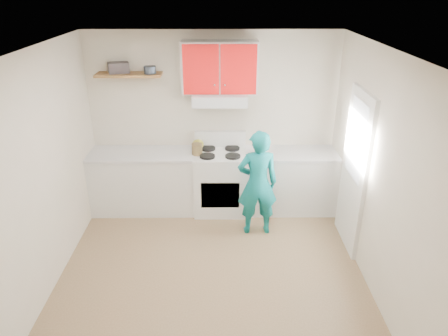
{
  "coord_description": "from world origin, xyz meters",
  "views": [
    {
      "loc": [
        0.12,
        -3.97,
        3.21
      ],
      "look_at": [
        0.15,
        0.55,
        1.15
      ],
      "focal_mm": 33.26,
      "sensor_mm": 36.0,
      "label": 1
    }
  ],
  "objects_px": {
    "kettle": "(198,144)",
    "person": "(257,183)",
    "stove": "(220,182)",
    "crock": "(197,150)",
    "tin": "(150,70)"
  },
  "relations": [
    {
      "from": "kettle",
      "to": "person",
      "type": "bearing_deg",
      "value": -62.23
    },
    {
      "from": "stove",
      "to": "crock",
      "type": "bearing_deg",
      "value": -172.61
    },
    {
      "from": "tin",
      "to": "crock",
      "type": "distance_m",
      "value": 1.28
    },
    {
      "from": "crock",
      "to": "person",
      "type": "relative_size",
      "value": 0.12
    },
    {
      "from": "crock",
      "to": "stove",
      "type": "bearing_deg",
      "value": 7.39
    },
    {
      "from": "crock",
      "to": "kettle",
      "type": "bearing_deg",
      "value": 89.1
    },
    {
      "from": "crock",
      "to": "person",
      "type": "height_order",
      "value": "person"
    },
    {
      "from": "stove",
      "to": "kettle",
      "type": "xyz_separation_m",
      "value": [
        -0.33,
        0.17,
        0.53
      ]
    },
    {
      "from": "tin",
      "to": "person",
      "type": "xyz_separation_m",
      "value": [
        1.45,
        -0.78,
        -1.35
      ]
    },
    {
      "from": "person",
      "to": "stove",
      "type": "bearing_deg",
      "value": -55.4
    },
    {
      "from": "crock",
      "to": "tin",
      "type": "bearing_deg",
      "value": 162.67
    },
    {
      "from": "kettle",
      "to": "crock",
      "type": "relative_size",
      "value": 0.95
    },
    {
      "from": "stove",
      "to": "person",
      "type": "bearing_deg",
      "value": -51.47
    },
    {
      "from": "kettle",
      "to": "stove",
      "type": "bearing_deg",
      "value": -45.89
    },
    {
      "from": "person",
      "to": "crock",
      "type": "bearing_deg",
      "value": -39.06
    }
  ]
}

